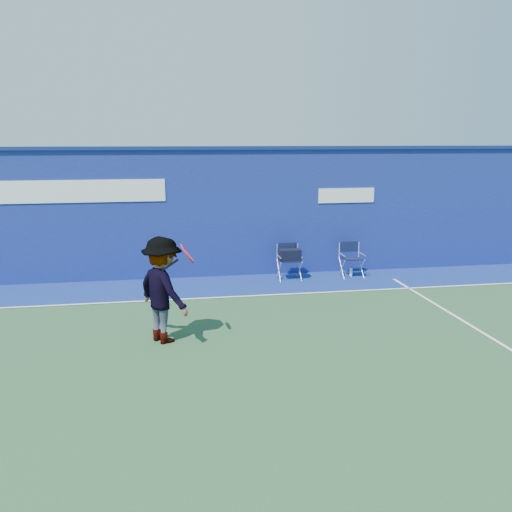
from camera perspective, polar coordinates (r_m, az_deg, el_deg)
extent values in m
plane|color=#294D2C|center=(8.32, -3.55, -10.78)|extent=(80.00, 80.00, 0.00)
cube|color=navy|center=(12.96, -6.14, 4.42)|extent=(24.00, 0.40, 3.00)
cube|color=navy|center=(12.84, -6.30, 11.24)|extent=(24.00, 0.50, 0.08)
cube|color=white|center=(12.85, -19.69, 6.40)|extent=(4.50, 0.02, 0.50)
cube|color=white|center=(13.42, 9.50, 6.31)|extent=(1.40, 0.02, 0.35)
cube|color=navy|center=(12.19, -5.65, -3.26)|extent=(24.00, 1.80, 0.01)
cube|color=white|center=(11.32, -5.32, -4.43)|extent=(24.00, 0.06, 0.01)
cube|color=#0E1636|center=(12.70, 3.53, -0.49)|extent=(0.44, 0.37, 0.03)
cube|color=silver|center=(12.87, 3.32, 0.51)|extent=(0.50, 0.02, 0.36)
cube|color=#0E1636|center=(12.86, 3.33, 0.83)|extent=(0.44, 0.02, 0.25)
cube|color=black|center=(12.65, 3.57, 0.09)|extent=(0.50, 0.29, 0.27)
cube|color=#0E1636|center=(12.85, 3.33, 0.99)|extent=(0.36, 0.05, 0.20)
cube|color=#0E1636|center=(13.13, 10.05, -0.27)|extent=(0.43, 0.37, 0.03)
cube|color=silver|center=(13.29, 9.77, 0.68)|extent=(0.49, 0.02, 0.36)
cube|color=#0E1636|center=(13.27, 9.78, 0.99)|extent=(0.43, 0.02, 0.25)
cylinder|color=silver|center=(13.20, 9.96, -1.71)|extent=(0.07, 0.07, 0.22)
imported|color=#EA4738|center=(8.86, -9.77, -3.54)|extent=(1.17, 1.29, 1.73)
torus|color=#BC1936|center=(8.61, -7.26, 0.24)|extent=(0.24, 0.38, 0.33)
cylinder|color=gray|center=(8.61, -7.26, 0.24)|extent=(0.18, 0.32, 0.26)
cylinder|color=black|center=(8.65, -9.11, -1.01)|extent=(0.31, 0.05, 0.22)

